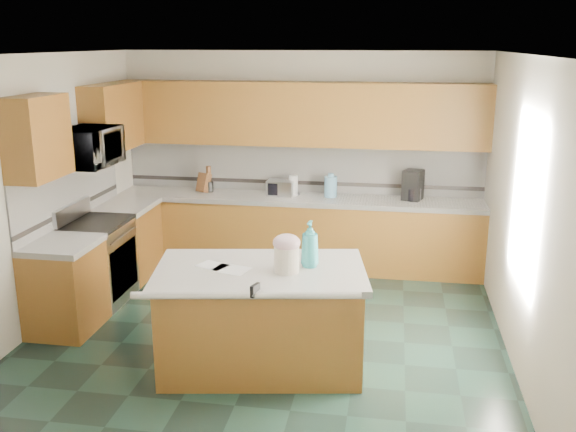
% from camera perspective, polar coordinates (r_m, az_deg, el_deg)
% --- Properties ---
extents(floor, '(4.60, 4.60, 0.00)m').
position_cam_1_polar(floor, '(6.51, -1.84, -10.31)').
color(floor, black).
rests_on(floor, ground).
extents(ceiling, '(4.60, 4.60, 0.00)m').
position_cam_1_polar(ceiling, '(5.87, -2.07, 14.19)').
color(ceiling, white).
rests_on(ceiling, ground).
extents(wall_back, '(4.60, 0.04, 2.70)m').
position_cam_1_polar(wall_back, '(8.29, 1.22, 5.14)').
color(wall_back, beige).
rests_on(wall_back, ground).
extents(wall_front, '(4.60, 0.04, 2.70)m').
position_cam_1_polar(wall_front, '(3.91, -8.68, -6.88)').
color(wall_front, beige).
rests_on(wall_front, ground).
extents(wall_left, '(0.04, 4.60, 2.70)m').
position_cam_1_polar(wall_left, '(6.88, -21.26, 1.98)').
color(wall_left, beige).
rests_on(wall_left, ground).
extents(wall_right, '(0.04, 4.60, 2.70)m').
position_cam_1_polar(wall_right, '(6.05, 20.15, 0.35)').
color(wall_right, beige).
rests_on(wall_right, ground).
extents(back_base_cab, '(4.60, 0.60, 0.86)m').
position_cam_1_polar(back_base_cab, '(8.19, 0.86, -1.60)').
color(back_base_cab, '#5A3512').
rests_on(back_base_cab, ground).
extents(back_countertop, '(4.60, 0.64, 0.06)m').
position_cam_1_polar(back_countertop, '(8.07, 0.87, 1.53)').
color(back_countertop, white).
rests_on(back_countertop, back_base_cab).
extents(back_upper_cab, '(4.60, 0.33, 0.78)m').
position_cam_1_polar(back_upper_cab, '(8.02, 1.05, 9.06)').
color(back_upper_cab, '#5A3512').
rests_on(back_upper_cab, wall_back).
extents(back_backsplash, '(4.60, 0.02, 0.63)m').
position_cam_1_polar(back_backsplash, '(8.28, 1.18, 4.32)').
color(back_backsplash, silver).
rests_on(back_backsplash, back_countertop).
extents(back_accent_band, '(4.60, 0.01, 0.05)m').
position_cam_1_polar(back_accent_band, '(8.31, 1.17, 2.99)').
color(back_accent_band, black).
rests_on(back_accent_band, back_countertop).
extents(left_base_cab_rear, '(0.60, 0.82, 0.86)m').
position_cam_1_polar(left_base_cab_rear, '(8.08, -14.10, -2.32)').
color(left_base_cab_rear, '#5A3512').
rests_on(left_base_cab_rear, ground).
extents(left_counter_rear, '(0.64, 0.82, 0.06)m').
position_cam_1_polar(left_counter_rear, '(7.96, -14.31, 0.84)').
color(left_counter_rear, white).
rests_on(left_counter_rear, left_base_cab_rear).
extents(left_base_cab_front, '(0.60, 0.72, 0.86)m').
position_cam_1_polar(left_base_cab_front, '(6.79, -19.18, -6.14)').
color(left_base_cab_front, '#5A3512').
rests_on(left_base_cab_front, ground).
extents(left_counter_front, '(0.64, 0.72, 0.06)m').
position_cam_1_polar(left_counter_front, '(6.64, -19.53, -2.44)').
color(left_counter_front, white).
rests_on(left_counter_front, left_base_cab_front).
extents(left_backsplash, '(0.02, 2.30, 0.63)m').
position_cam_1_polar(left_backsplash, '(7.36, -18.82, 2.09)').
color(left_backsplash, silver).
rests_on(left_backsplash, wall_left).
extents(left_accent_band, '(0.01, 2.30, 0.05)m').
position_cam_1_polar(left_accent_band, '(7.40, -18.65, 0.62)').
color(left_accent_band, black).
rests_on(left_accent_band, wall_left).
extents(left_upper_cab_rear, '(0.33, 1.09, 0.78)m').
position_cam_1_polar(left_upper_cab_rear, '(7.95, -15.33, 8.47)').
color(left_upper_cab_rear, '#5A3512').
rests_on(left_upper_cab_rear, wall_left).
extents(left_upper_cab_front, '(0.33, 0.72, 0.78)m').
position_cam_1_polar(left_upper_cab_front, '(6.48, -21.40, 6.52)').
color(left_upper_cab_front, '#5A3512').
rests_on(left_upper_cab_front, wall_left).
extents(range_body, '(0.60, 0.76, 0.88)m').
position_cam_1_polar(range_body, '(7.40, -16.50, -4.06)').
color(range_body, '#B7B7BC').
rests_on(range_body, ground).
extents(range_oven_door, '(0.02, 0.68, 0.55)m').
position_cam_1_polar(range_oven_door, '(7.29, -14.42, -4.52)').
color(range_oven_door, black).
rests_on(range_oven_door, range_body).
extents(range_cooktop, '(0.62, 0.78, 0.04)m').
position_cam_1_polar(range_cooktop, '(7.26, -16.77, -0.63)').
color(range_cooktop, black).
rests_on(range_cooktop, range_body).
extents(range_handle, '(0.02, 0.66, 0.02)m').
position_cam_1_polar(range_handle, '(7.16, -14.40, -1.68)').
color(range_handle, '#B7B7BC').
rests_on(range_handle, range_body).
extents(range_backguard, '(0.06, 0.76, 0.18)m').
position_cam_1_polar(range_backguard, '(7.35, -18.67, 0.37)').
color(range_backguard, '#B7B7BC').
rests_on(range_backguard, range_body).
extents(microwave, '(0.50, 0.73, 0.41)m').
position_cam_1_polar(microwave, '(7.09, -17.29, 5.85)').
color(microwave, '#B7B7BC').
rests_on(microwave, wall_left).
extents(island_base, '(1.84, 1.24, 0.86)m').
position_cam_1_polar(island_base, '(5.73, -2.43, -9.30)').
color(island_base, '#5A3512').
rests_on(island_base, ground).
extents(island_top, '(1.96, 1.36, 0.06)m').
position_cam_1_polar(island_top, '(5.55, -2.48, -4.98)').
color(island_top, white).
rests_on(island_top, island_base).
extents(island_bullnose, '(1.79, 0.36, 0.06)m').
position_cam_1_polar(island_bullnose, '(5.06, -3.74, -7.05)').
color(island_bullnose, white).
rests_on(island_bullnose, island_base).
extents(treat_jar, '(0.27, 0.27, 0.22)m').
position_cam_1_polar(treat_jar, '(5.43, -0.12, -3.86)').
color(treat_jar, beige).
rests_on(treat_jar, island_top).
extents(treat_jar_lid, '(0.23, 0.23, 0.15)m').
position_cam_1_polar(treat_jar_lid, '(5.38, -0.12, -2.38)').
color(treat_jar_lid, beige).
rests_on(treat_jar_lid, treat_jar).
extents(treat_jar_knob, '(0.08, 0.03, 0.03)m').
position_cam_1_polar(treat_jar_knob, '(5.36, -0.12, -1.88)').
color(treat_jar_knob, tan).
rests_on(treat_jar_knob, treat_jar_lid).
extents(treat_jar_knob_end_l, '(0.04, 0.04, 0.04)m').
position_cam_1_polar(treat_jar_knob_end_l, '(5.37, -0.53, -1.86)').
color(treat_jar_knob_end_l, tan).
rests_on(treat_jar_knob_end_l, treat_jar_lid).
extents(treat_jar_knob_end_r, '(0.04, 0.04, 0.04)m').
position_cam_1_polar(treat_jar_knob_end_r, '(5.36, 0.28, -1.90)').
color(treat_jar_knob_end_r, tan).
rests_on(treat_jar_knob_end_r, treat_jar_lid).
extents(soap_bottle_island, '(0.18, 0.18, 0.41)m').
position_cam_1_polar(soap_bottle_island, '(5.53, 1.96, -2.50)').
color(soap_bottle_island, teal).
rests_on(soap_bottle_island, island_top).
extents(paper_sheet_a, '(0.35, 0.30, 0.00)m').
position_cam_1_polar(paper_sheet_a, '(5.54, -5.09, -4.74)').
color(paper_sheet_a, white).
rests_on(paper_sheet_a, island_top).
extents(paper_sheet_b, '(0.31, 0.28, 0.00)m').
position_cam_1_polar(paper_sheet_b, '(5.64, -6.74, -4.40)').
color(paper_sheet_b, white).
rests_on(paper_sheet_b, island_top).
extents(clamp_body, '(0.07, 0.11, 0.10)m').
position_cam_1_polar(clamp_body, '(5.05, -2.93, -6.60)').
color(clamp_body, black).
rests_on(clamp_body, island_top).
extents(clamp_handle, '(0.02, 0.08, 0.02)m').
position_cam_1_polar(clamp_handle, '(5.00, -3.08, -7.08)').
color(clamp_handle, black).
rests_on(clamp_handle, island_top).
extents(knife_block, '(0.20, 0.22, 0.27)m').
position_cam_1_polar(knife_block, '(8.35, -7.50, 2.95)').
color(knife_block, '#472814').
rests_on(knife_block, back_countertop).
extents(utensil_crock, '(0.11, 0.11, 0.14)m').
position_cam_1_polar(utensil_crock, '(8.38, -7.04, 2.61)').
color(utensil_crock, black).
rests_on(utensil_crock, back_countertop).
extents(utensil_bundle, '(0.06, 0.06, 0.20)m').
position_cam_1_polar(utensil_bundle, '(8.34, -7.08, 3.75)').
color(utensil_bundle, '#472814').
rests_on(utensil_bundle, utensil_crock).
extents(toaster_oven, '(0.34, 0.25, 0.19)m').
position_cam_1_polar(toaster_oven, '(8.13, -0.66, 2.53)').
color(toaster_oven, '#B7B7BC').
rests_on(toaster_oven, back_countertop).
extents(toaster_oven_door, '(0.29, 0.01, 0.15)m').
position_cam_1_polar(toaster_oven_door, '(8.03, -0.79, 2.37)').
color(toaster_oven_door, black).
rests_on(toaster_oven_door, toaster_oven).
extents(paper_towel, '(0.11, 0.11, 0.25)m').
position_cam_1_polar(paper_towel, '(8.14, 0.48, 2.77)').
color(paper_towel, white).
rests_on(paper_towel, back_countertop).
extents(paper_towel_base, '(0.17, 0.17, 0.01)m').
position_cam_1_polar(paper_towel_base, '(8.17, 0.48, 1.97)').
color(paper_towel_base, '#B7B7BC').
rests_on(paper_towel_base, back_countertop).
extents(water_jug, '(0.16, 0.16, 0.26)m').
position_cam_1_polar(water_jug, '(8.04, 3.81, 2.62)').
color(water_jug, '#6CADD6').
rests_on(water_jug, back_countertop).
extents(water_jug_neck, '(0.07, 0.07, 0.04)m').
position_cam_1_polar(water_jug_neck, '(8.01, 3.83, 3.65)').
color(water_jug_neck, '#6CADD6').
rests_on(water_jug_neck, water_jug).
extents(coffee_maker, '(0.28, 0.30, 0.37)m').
position_cam_1_polar(coffee_maker, '(8.02, 11.04, 2.73)').
color(coffee_maker, black).
rests_on(coffee_maker, back_countertop).
extents(coffee_carafe, '(0.15, 0.15, 0.15)m').
position_cam_1_polar(coffee_carafe, '(7.99, 11.01, 1.88)').
color(coffee_carafe, black).
rests_on(coffee_carafe, back_countertop).
extents(soap_bottle_back, '(0.14, 0.14, 0.23)m').
position_cam_1_polar(soap_bottle_back, '(8.01, 11.24, 2.20)').
color(soap_bottle_back, white).
rests_on(soap_bottle_back, back_countertop).
extents(soap_back_cap, '(0.02, 0.02, 0.03)m').
position_cam_1_polar(soap_back_cap, '(7.98, 11.29, 3.13)').
color(soap_back_cap, red).
rests_on(soap_back_cap, soap_bottle_back).
extents(window_light_proxy, '(0.02, 1.40, 1.10)m').
position_cam_1_polar(window_light_proxy, '(5.82, 20.34, 1.28)').
color(window_light_proxy, white).
rests_on(window_light_proxy, wall_right).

